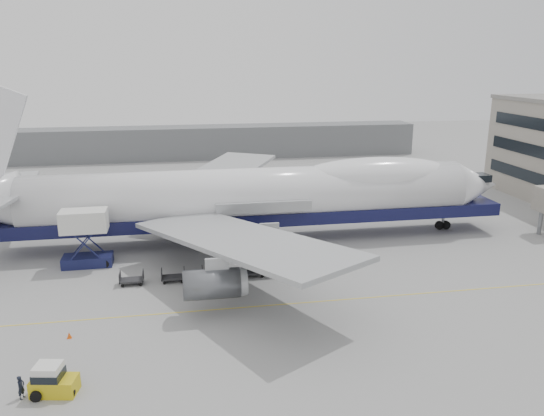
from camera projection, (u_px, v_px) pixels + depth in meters
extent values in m
plane|color=gray|center=(268.00, 279.00, 53.24)|extent=(260.00, 260.00, 0.00)
cube|color=gold|center=(279.00, 305.00, 47.55)|extent=(60.00, 0.15, 0.01)
cylinder|color=slate|center=(540.00, 223.00, 66.41)|extent=(0.50, 0.50, 3.00)
cube|color=slate|center=(171.00, 143.00, 117.04)|extent=(110.00, 8.00, 7.00)
cylinder|color=white|center=(251.00, 195.00, 63.09)|extent=(52.00, 6.40, 6.40)
cube|color=#0F113A|center=(260.00, 215.00, 63.95)|extent=(60.00, 5.76, 1.50)
cone|color=white|center=(475.00, 185.00, 67.90)|extent=(6.00, 6.40, 6.40)
ellipsoid|color=white|center=(376.00, 176.00, 65.20)|extent=(20.67, 5.78, 4.56)
cube|color=#9EA0A3|center=(240.00, 240.00, 49.21)|extent=(20.35, 26.74, 2.26)
cube|color=#9EA0A3|center=(217.00, 176.00, 76.30)|extent=(20.35, 26.74, 2.26)
cylinder|color=#595B60|center=(196.00, 184.00, 80.87)|extent=(4.80, 2.60, 2.60)
cylinder|color=#595B60|center=(242.00, 197.00, 73.33)|extent=(4.80, 2.60, 2.60)
cylinder|color=#595B60|center=(265.00, 245.00, 54.36)|extent=(4.80, 2.60, 2.60)
cylinder|color=#595B60|center=(212.00, 284.00, 44.83)|extent=(4.80, 2.60, 2.60)
cylinder|color=slate|center=(443.00, 220.00, 68.44)|extent=(0.36, 0.36, 2.50)
cylinder|color=black|center=(443.00, 225.00, 68.63)|extent=(1.10, 0.45, 1.10)
cylinder|color=slate|center=(229.00, 240.00, 60.94)|extent=(0.36, 0.36, 2.50)
cylinder|color=black|center=(229.00, 245.00, 61.13)|extent=(1.10, 0.45, 1.10)
cylinder|color=slate|center=(225.00, 224.00, 66.64)|extent=(0.36, 0.36, 2.50)
cylinder|color=black|center=(225.00, 230.00, 66.82)|extent=(1.10, 0.45, 1.10)
cube|color=#171B45|center=(88.00, 260.00, 56.50)|extent=(5.16, 2.53, 1.13)
cube|color=silver|center=(84.00, 221.00, 55.30)|extent=(4.76, 2.73, 2.26)
cube|color=#171B45|center=(84.00, 244.00, 54.83)|extent=(3.66, 0.17, 4.05)
cube|color=#171B45|center=(88.00, 237.00, 56.97)|extent=(3.66, 0.17, 4.05)
cube|color=slate|center=(86.00, 216.00, 56.86)|extent=(2.48, 1.26, 0.15)
cylinder|color=black|center=(68.00, 266.00, 55.25)|extent=(0.92, 0.36, 0.92)
cylinder|color=black|center=(72.00, 259.00, 57.19)|extent=(0.92, 0.36, 0.92)
cylinder|color=black|center=(105.00, 264.00, 55.86)|extent=(0.92, 0.36, 0.92)
cylinder|color=black|center=(107.00, 257.00, 57.81)|extent=(0.92, 0.36, 0.92)
cube|color=gold|center=(55.00, 386.00, 34.78)|extent=(3.12, 2.05, 1.13)
cube|color=silver|center=(48.00, 372.00, 34.50)|extent=(1.89, 1.72, 1.03)
cube|color=black|center=(49.00, 375.00, 34.56)|extent=(2.01, 1.84, 0.51)
cylinder|color=black|center=(36.00, 396.00, 34.03)|extent=(0.72, 0.31, 0.72)
cylinder|color=black|center=(41.00, 384.00, 35.29)|extent=(0.72, 0.31, 0.72)
cylinder|color=black|center=(70.00, 393.00, 34.37)|extent=(0.72, 0.31, 0.72)
cylinder|color=black|center=(73.00, 381.00, 35.64)|extent=(0.72, 0.31, 0.72)
imported|color=black|center=(21.00, 387.00, 34.19)|extent=(0.57, 0.69, 1.62)
cone|color=#D94C0B|center=(69.00, 335.00, 41.79)|extent=(0.34, 0.34, 0.52)
cube|color=#D94C0B|center=(69.00, 338.00, 41.86)|extent=(0.36, 0.36, 0.03)
cube|color=#2D2D30|center=(132.00, 280.00, 51.75)|extent=(2.30, 1.35, 0.18)
cube|color=#2D2D30|center=(120.00, 277.00, 51.46)|extent=(0.08, 1.35, 0.90)
cube|color=#2D2D30|center=(143.00, 275.00, 51.83)|extent=(0.08, 1.35, 0.90)
cylinder|color=black|center=(122.00, 286.00, 51.17)|extent=(0.30, 0.12, 0.30)
cylinder|color=black|center=(124.00, 281.00, 52.21)|extent=(0.30, 0.12, 0.30)
cylinder|color=black|center=(141.00, 285.00, 51.45)|extent=(0.30, 0.12, 0.30)
cylinder|color=black|center=(141.00, 280.00, 52.50)|extent=(0.30, 0.12, 0.30)
cube|color=#2D2D30|center=(173.00, 277.00, 52.42)|extent=(2.30, 1.35, 0.18)
cube|color=#2D2D30|center=(162.00, 274.00, 52.12)|extent=(0.08, 1.35, 0.90)
cube|color=#2D2D30|center=(184.00, 273.00, 52.49)|extent=(0.08, 1.35, 0.90)
cylinder|color=black|center=(165.00, 283.00, 51.83)|extent=(0.30, 0.12, 0.30)
cylinder|color=black|center=(165.00, 278.00, 52.88)|extent=(0.30, 0.12, 0.30)
cylinder|color=black|center=(182.00, 282.00, 52.12)|extent=(0.30, 0.12, 0.30)
cylinder|color=black|center=(182.00, 277.00, 53.16)|extent=(0.30, 0.12, 0.30)
cube|color=#2D2D30|center=(214.00, 275.00, 53.08)|extent=(2.30, 1.35, 0.18)
cube|color=#2D2D30|center=(202.00, 272.00, 52.79)|extent=(0.08, 1.35, 0.90)
cube|color=#2D2D30|center=(224.00, 270.00, 53.15)|extent=(0.08, 1.35, 0.90)
cylinder|color=black|center=(205.00, 280.00, 52.50)|extent=(0.30, 0.12, 0.30)
cylinder|color=black|center=(205.00, 276.00, 53.54)|extent=(0.30, 0.12, 0.30)
cylinder|color=black|center=(223.00, 279.00, 52.78)|extent=(0.30, 0.12, 0.30)
cylinder|color=black|center=(222.00, 275.00, 53.82)|extent=(0.30, 0.12, 0.30)
cube|color=#2D2D30|center=(253.00, 272.00, 53.74)|extent=(2.30, 1.35, 0.18)
cube|color=#2D2D30|center=(242.00, 269.00, 53.45)|extent=(0.08, 1.35, 0.90)
cube|color=#2D2D30|center=(264.00, 268.00, 53.82)|extent=(0.08, 1.35, 0.90)
cylinder|color=black|center=(245.00, 277.00, 53.16)|extent=(0.30, 0.12, 0.30)
cylinder|color=black|center=(244.00, 273.00, 54.20)|extent=(0.30, 0.12, 0.30)
cylinder|color=black|center=(262.00, 276.00, 53.44)|extent=(0.30, 0.12, 0.30)
cylinder|color=black|center=(260.00, 272.00, 54.48)|extent=(0.30, 0.12, 0.30)
cube|color=#2D2D30|center=(291.00, 269.00, 54.40)|extent=(2.30, 1.35, 0.18)
cube|color=#2D2D30|center=(281.00, 266.00, 54.11)|extent=(0.08, 1.35, 0.90)
cube|color=#2D2D30|center=(302.00, 265.00, 54.48)|extent=(0.08, 1.35, 0.90)
cylinder|color=black|center=(284.00, 275.00, 53.82)|extent=(0.30, 0.12, 0.30)
cylinder|color=black|center=(282.00, 271.00, 54.86)|extent=(0.30, 0.12, 0.30)
cylinder|color=black|center=(301.00, 274.00, 54.10)|extent=(0.30, 0.12, 0.30)
cylinder|color=black|center=(298.00, 269.00, 55.15)|extent=(0.30, 0.12, 0.30)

